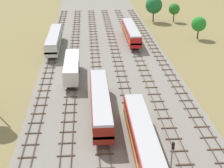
% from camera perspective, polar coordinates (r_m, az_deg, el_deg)
% --- Properties ---
extents(ground_plane, '(480.00, 480.00, 0.00)m').
position_cam_1_polar(ground_plane, '(73.92, -0.61, 2.18)').
color(ground_plane, olive).
extents(ballast_bed, '(28.99, 176.00, 0.01)m').
position_cam_1_polar(ballast_bed, '(73.92, -0.61, 2.19)').
color(ballast_bed, gray).
rests_on(ballast_bed, ground).
extents(track_far_left, '(2.40, 126.00, 0.29)m').
position_cam_1_polar(track_far_left, '(75.13, -10.22, 2.27)').
color(track_far_left, '#47382D').
rests_on(track_far_left, ground).
extents(track_left, '(2.40, 126.00, 0.29)m').
position_cam_1_polar(track_left, '(74.75, -6.41, 2.39)').
color(track_left, '#47382D').
rests_on(track_left, ground).
extents(track_centre_left, '(2.40, 126.00, 0.29)m').
position_cam_1_polar(track_centre_left, '(74.70, -2.57, 2.50)').
color(track_centre_left, '#47382D').
rests_on(track_centre_left, ground).
extents(track_centre, '(2.40, 126.00, 0.29)m').
position_cam_1_polar(track_centre, '(74.99, 1.25, 2.61)').
color(track_centre, '#47382D').
rests_on(track_centre, ground).
extents(track_centre_right, '(2.40, 126.00, 0.29)m').
position_cam_1_polar(track_centre_right, '(75.61, 5.03, 2.70)').
color(track_centre_right, '#47382D').
rests_on(track_centre_right, ground).
extents(track_right, '(2.40, 126.00, 0.29)m').
position_cam_1_polar(track_right, '(76.55, 8.73, 2.77)').
color(track_right, '#47382D').
rests_on(track_right, ground).
extents(diesel_railcar_centre_nearest, '(2.96, 20.50, 3.80)m').
position_cam_1_polar(diesel_railcar_centre_nearest, '(45.46, 5.08, -8.71)').
color(diesel_railcar_centre_nearest, red).
rests_on(diesel_railcar_centre_nearest, ground).
extents(diesel_railcar_centre_left_near, '(2.96, 20.50, 3.80)m').
position_cam_1_polar(diesel_railcar_centre_left_near, '(54.47, -1.90, -2.89)').
color(diesel_railcar_centre_left_near, maroon).
rests_on(diesel_railcar_centre_left_near, ground).
extents(freight_boxcar_left_mid, '(2.87, 14.00, 3.60)m').
position_cam_1_polar(freight_boxcar_left_mid, '(69.59, -6.60, 2.81)').
color(freight_boxcar_left_mid, white).
rests_on(freight_boxcar_left_mid, ground).
extents(diesel_railcar_far_left_midfar, '(2.96, 20.50, 3.80)m').
position_cam_1_polar(diesel_railcar_far_left_midfar, '(88.54, -9.45, 7.23)').
color(diesel_railcar_far_left_midfar, beige).
rests_on(diesel_railcar_far_left_midfar, ground).
extents(diesel_railcar_centre_right_far, '(2.96, 20.50, 3.80)m').
position_cam_1_polar(diesel_railcar_centre_right_far, '(94.27, 3.14, 8.49)').
color(diesel_railcar_centre_right_far, red).
rests_on(diesel_railcar_centre_right_far, ground).
extents(signal_post_nearest, '(0.28, 0.47, 5.27)m').
position_cam_1_polar(signal_post_nearest, '(41.20, 9.79, -11.48)').
color(signal_post_nearest, gray).
rests_on(signal_post_nearest, ground).
extents(lineside_tree_0, '(3.99, 3.99, 6.19)m').
position_cam_1_polar(lineside_tree_0, '(98.78, 14.00, 9.48)').
color(lineside_tree_0, '#4C331E').
rests_on(lineside_tree_0, ground).
extents(lineside_tree_1, '(3.61, 3.61, 6.06)m').
position_cam_1_polar(lineside_tree_1, '(117.57, 10.13, 11.96)').
color(lineside_tree_1, '#4C331E').
rests_on(lineside_tree_1, ground).
extents(lineside_tree_2, '(5.41, 5.41, 8.14)m').
position_cam_1_polar(lineside_tree_2, '(116.57, 6.85, 12.65)').
color(lineside_tree_2, '#4C331E').
rests_on(lineside_tree_2, ground).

